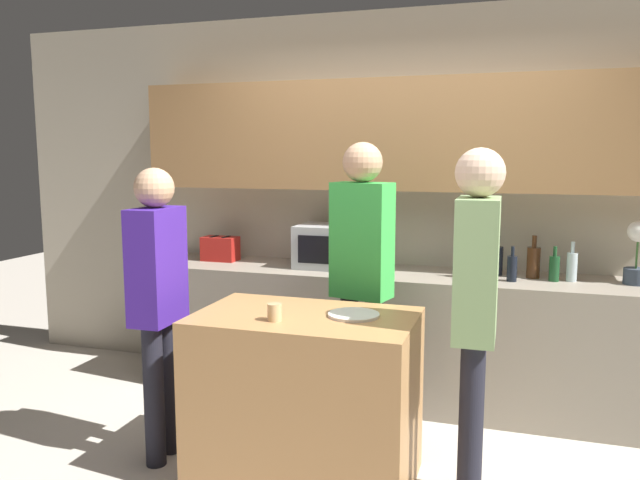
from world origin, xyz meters
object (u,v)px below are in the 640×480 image
Objects in this scene: person_left at (362,263)px; cup_0 at (274,312)px; bottle_4 at (554,268)px; bottle_0 at (478,261)px; person_right at (476,298)px; potted_plant at (637,253)px; bottle_2 at (512,268)px; bottle_5 at (572,266)px; bottle_3 at (533,262)px; plate_on_island at (354,315)px; person_center at (158,290)px; bottle_1 at (497,260)px; microwave at (334,246)px; toaster at (220,249)px.

cup_0 is at bearing 85.26° from person_left.
person_left is at bearing -150.53° from bottle_4.
person_right reaches higher than bottle_0.
cup_0 is (-1.82, -1.44, -0.16)m from potted_plant.
bottle_5 is (0.36, 0.12, 0.01)m from bottle_2.
plate_on_island is at bearing -125.02° from bottle_3.
potted_plant is 1.94m from plate_on_island.
bottle_5 is 2.54m from person_center.
potted_plant is 0.23× the size of person_right.
person_center is 0.94× the size of person_right.
person_center is at bearing -143.44° from bottle_0.
plate_on_island is at bearing 85.87° from person_right.
bottle_5 is (0.46, -0.07, -0.00)m from bottle_1.
microwave is 1.12m from bottle_1.
bottle_2 is 2.17m from person_center.
microwave is 0.90m from toaster.
bottle_0 is at bearing -124.66° from person_left.
microwave is at bearing 94.56° from cup_0.
bottle_4 is 0.14× the size of person_center.
potted_plant is at bearing -1.47° from bottle_3.
microwave is 2.00× the size of toaster.
bottle_5 is at bearing -9.13° from bottle_3.
bottle_3 reaches higher than bottle_4.
microwave is 2.05× the size of bottle_5.
microwave is 0.32× the size of person_center.
bottle_0 is at bearing 56.44° from cup_0.
cup_0 is (-1.22, -1.45, -0.07)m from bottle_3.
bottle_2 is 1.15m from person_right.
bottle_4 is (0.47, 0.05, -0.03)m from bottle_0.
person_center reaches higher than toaster.
toaster is at bearing 180.00° from potted_plant.
bottle_0 is 0.58m from bottle_5.
potted_plant reaches higher than plate_on_island.
person_left reaches higher than toaster.
bottle_3 is at bearing 0.72° from microwave.
bottle_5 reaches higher than bottle_2.
toaster is 0.93× the size of bottle_3.
person_left is 1.02× the size of person_right.
bottle_4 is at bearing -28.91° from bottle_3.
microwave is 0.29× the size of person_left.
microwave is 1.96× the size of bottle_1.
bottle_3 is at bearing 151.09° from bottle_4.
toaster is at bearing 176.78° from bottle_0.
bottle_2 is 0.38m from bottle_5.
person_left is at bearing -151.54° from bottle_5.
bottle_3 is at bearing 54.98° from plate_on_island.
microwave is 1.86× the size of bottle_3.
person_center reaches higher than bottle_2.
bottle_1 is 0.23m from bottle_3.
toaster is 1.00× the size of plate_on_island.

